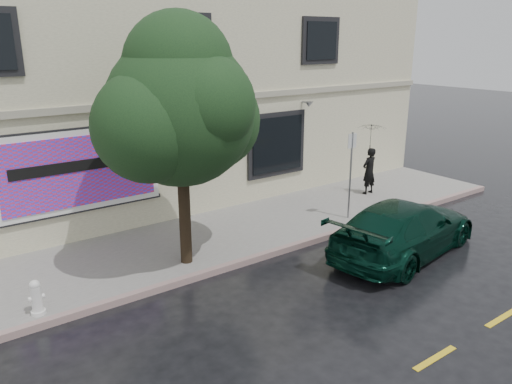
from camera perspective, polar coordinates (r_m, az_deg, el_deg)
ground at (r=11.52m, az=5.17°, el=-10.19°), size 90.00×90.00×0.00m
sidewalk at (r=13.85m, az=-3.74°, el=-4.93°), size 20.00×3.50×0.15m
curb at (r=12.53m, az=0.62°, el=-7.37°), size 20.00×0.18×0.16m
road_marking at (r=9.57m, az=19.78°, el=-17.43°), size 19.00×0.12×0.01m
building at (r=18.05m, az=-14.02°, el=11.03°), size 20.00×8.12×7.00m
billboard at (r=13.44m, az=-19.43°, el=2.30°), size 4.30×0.16×2.20m
car at (r=13.13m, az=16.60°, el=-3.99°), size 5.10×2.89×1.40m
pedestrian at (r=17.43m, az=12.79°, el=2.36°), size 0.60×0.41×1.59m
umbrella at (r=17.18m, az=13.05°, el=6.13°), size 1.30×1.30×0.74m
street_tree at (r=11.18m, az=-8.67°, el=9.01°), size 3.31×3.31×5.25m
fire_hydrant at (r=10.69m, az=-23.80°, el=-10.99°), size 0.30×0.28×0.72m
sign_pole at (r=14.70m, az=10.77°, el=2.78°), size 0.32×0.06×2.58m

